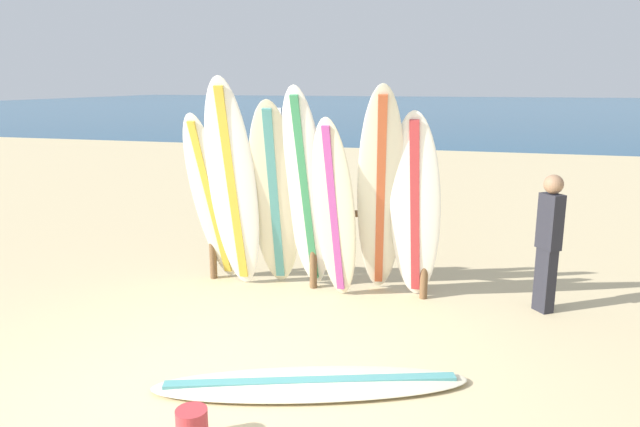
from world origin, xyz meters
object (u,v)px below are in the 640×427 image
object	(u,v)px
surfboard_rack	(313,231)
surfboard_lying_on_sand	(311,384)
surfboard_leaning_center_right	(334,212)
surfboard_leaning_far_right	(415,210)
surfboard_leaning_right	(380,197)
beachgoer_standing	(549,238)
surfboard_leaning_center	(306,193)
surfboard_leaning_center_left	(274,198)
sand_bucket	(192,426)
small_boat_offshore	(279,115)
surfboard_leaning_far_left	(212,201)
surfboard_leaning_left	(233,188)

from	to	relation	value
surfboard_rack	surfboard_lying_on_sand	size ratio (longest dim) A/B	1.04
surfboard_leaning_center_right	surfboard_leaning_far_right	bearing A→B (deg)	9.02
surfboard_leaning_right	beachgoer_standing	bearing A→B (deg)	8.71
surfboard_leaning_center	surfboard_lying_on_sand	distance (m)	2.43
surfboard_leaning_center_left	surfboard_leaning_far_right	size ratio (longest dim) A/B	1.04
surfboard_leaning_center	beachgoer_standing	size ratio (longest dim) A/B	1.62
surfboard_leaning_far_right	sand_bucket	bearing A→B (deg)	-111.61
surfboard_rack	surfboard_leaning_center_left	distance (m)	0.64
small_boat_offshore	surfboard_leaning_center_right	bearing A→B (deg)	-69.46
surfboard_leaning_center	surfboard_leaning_center_left	bearing A→B (deg)	179.77
surfboard_rack	sand_bucket	xyz separation A→B (m)	(0.06, -3.21, -0.59)
surfboard_leaning_center	surfboard_leaning_center_right	world-z (taller)	surfboard_leaning_center
surfboard_leaning_center	surfboard_leaning_far_right	size ratio (longest dim) A/B	1.11
surfboard_leaning_center	beachgoer_standing	bearing A→B (deg)	5.09
surfboard_leaning_center_left	surfboard_leaning_far_right	bearing A→B (deg)	-0.16
surfboard_rack	beachgoer_standing	bearing A→B (deg)	-0.67
surfboard_lying_on_sand	beachgoer_standing	distance (m)	3.10
surfboard_leaning_center_left	surfboard_lying_on_sand	world-z (taller)	surfboard_leaning_center_left
surfboard_leaning_center_left	sand_bucket	distance (m)	3.15
surfboard_leaning_far_left	surfboard_leaning_far_right	distance (m)	2.40
surfboard_rack	small_boat_offshore	distance (m)	33.44
small_boat_offshore	surfboard_lying_on_sand	bearing A→B (deg)	-70.09
surfboard_leaning_left	surfboard_leaning_far_left	bearing A→B (deg)	157.12
surfboard_leaning_far_left	surfboard_lying_on_sand	world-z (taller)	surfboard_leaning_far_left
surfboard_leaning_far_right	sand_bucket	distance (m)	3.31
surfboard_lying_on_sand	sand_bucket	distance (m)	1.10
surfboard_leaning_center_right	small_boat_offshore	bearing A→B (deg)	110.54
surfboard_leaning_far_right	surfboard_lying_on_sand	xyz separation A→B (m)	(-0.58, -2.02, -1.06)
surfboard_leaning_right	beachgoer_standing	world-z (taller)	surfboard_leaning_right
surfboard_leaning_far_left	surfboard_leaning_center_left	bearing A→B (deg)	-0.08
surfboard_leaning_far_right	beachgoer_standing	world-z (taller)	surfboard_leaning_far_right
surfboard_leaning_left	surfboard_leaning_center_right	distance (m)	1.22
surfboard_leaning_far_left	surfboard_leaning_left	distance (m)	0.42
surfboard_leaning_far_left	surfboard_lying_on_sand	bearing A→B (deg)	-47.94
surfboard_leaning_far_left	surfboard_leaning_center_right	bearing A→B (deg)	-5.30
surfboard_leaning_far_right	beachgoer_standing	bearing A→B (deg)	9.63
surfboard_leaning_left	surfboard_leaning_center	world-z (taller)	surfboard_leaning_left
surfboard_leaning_far_left	surfboard_leaning_center	bearing A→B (deg)	-0.13
beachgoer_standing	surfboard_leaning_center_left	bearing A→B (deg)	-175.58
surfboard_leaning_center_right	beachgoer_standing	bearing A→B (deg)	9.40
surfboard_leaning_right	surfboard_leaning_far_right	bearing A→B (deg)	5.26
surfboard_leaning_far_left	surfboard_leaning_right	size ratio (longest dim) A/B	0.87
surfboard_leaning_center_left	beachgoer_standing	size ratio (longest dim) A/B	1.52
surfboard_leaning_center_left	sand_bucket	bearing A→B (deg)	-81.40
surfboard_leaning_center	surfboard_leaning_center_right	distance (m)	0.42
surfboard_lying_on_sand	surfboard_leaning_center_left	bearing A→B (deg)	117.06
surfboard_leaning_left	small_boat_offshore	bearing A→B (deg)	108.62
surfboard_leaning_center_right	surfboard_leaning_far_right	distance (m)	0.88
surfboard_leaning_left	sand_bucket	size ratio (longest dim) A/B	10.21
surfboard_leaning_far_left	sand_bucket	bearing A→B (deg)	-67.24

